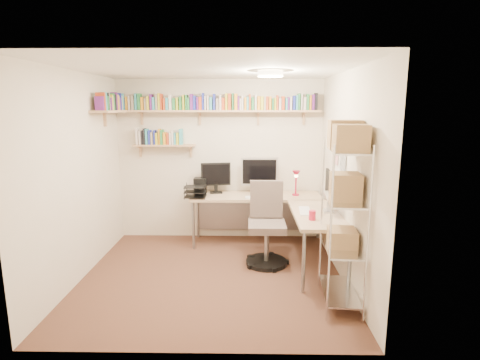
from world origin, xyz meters
TOP-DOWN VIEW (x-y plane):
  - ground at (0.00, 0.00)m, footprint 3.20×3.20m
  - room_shell at (0.00, 0.00)m, footprint 3.24×3.04m
  - wall_shelves at (-0.41, 1.30)m, footprint 3.12×1.09m
  - corner_desk at (0.64, 0.93)m, footprint 2.12×1.94m
  - office_chair at (0.69, 0.44)m, footprint 0.58×0.59m
  - wire_rack at (1.42, -0.64)m, footprint 0.43×0.78m

SIDE VIEW (x-z plane):
  - ground at x=0.00m, z-range 0.00..0.00m
  - office_chair at x=0.69m, z-range -0.09..1.01m
  - corner_desk at x=0.64m, z-range 0.09..1.42m
  - wire_rack at x=1.42m, z-range 0.39..2.34m
  - room_shell at x=0.00m, z-range 0.29..2.81m
  - wall_shelves at x=-0.41m, z-range 1.63..2.43m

